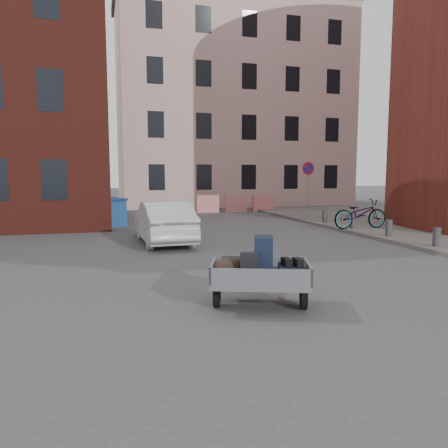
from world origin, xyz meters
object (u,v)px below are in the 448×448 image
object	(u,v)px
trailer	(259,272)
silver_car	(164,222)
bicycle	(360,214)
dumpster	(89,213)

from	to	relation	value
trailer	silver_car	size ratio (longest dim) A/B	0.48
bicycle	trailer	bearing A→B (deg)	140.66
trailer	dumpster	distance (m)	12.59
trailer	silver_car	world-z (taller)	silver_car
trailer	dumpster	xyz separation A→B (m)	(-2.98, 12.23, -0.01)
silver_car	bicycle	xyz separation A→B (m)	(7.69, 0.73, 0.01)
silver_car	bicycle	size ratio (longest dim) A/B	1.89
silver_car	dumpster	bearing A→B (deg)	-65.78
dumpster	trailer	bearing A→B (deg)	-99.85
silver_car	trailer	bearing A→B (deg)	92.51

